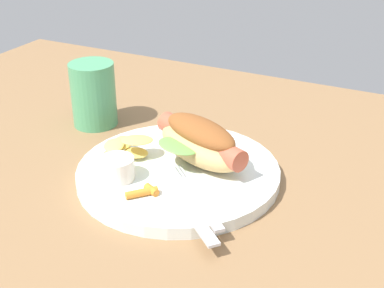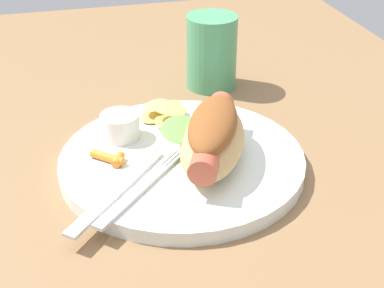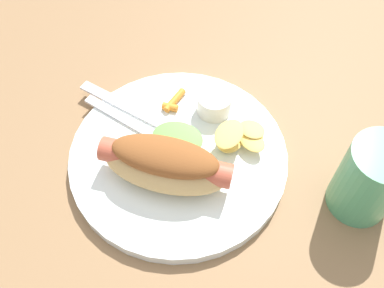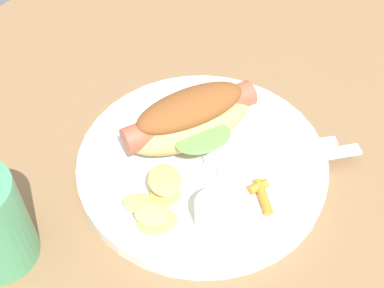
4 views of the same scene
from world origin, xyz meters
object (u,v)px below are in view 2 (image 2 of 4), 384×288
(knife, at_px, (118,190))
(carrot_garnish, at_px, (111,158))
(hot_dog, at_px, (212,136))
(plate, at_px, (183,163))
(fork, at_px, (140,189))
(sauce_ramekin, at_px, (120,126))
(drinking_cup, at_px, (212,52))
(chips_pile, at_px, (163,112))

(knife, bearing_deg, carrot_garnish, 39.84)
(carrot_garnish, bearing_deg, hot_dog, -102.36)
(plate, relative_size, carrot_garnish, 7.29)
(plate, relative_size, knife, 1.69)
(fork, xyz_separation_m, carrot_garnish, (0.06, 0.02, 0.00))
(hot_dog, bearing_deg, sauce_ramekin, 73.95)
(knife, xyz_separation_m, drinking_cup, (0.25, -0.17, 0.03))
(plate, height_order, knife, knife)
(sauce_ramekin, distance_m, chips_pile, 0.06)
(sauce_ramekin, bearing_deg, drinking_cup, -46.50)
(knife, bearing_deg, hot_dog, -31.30)
(chips_pile, bearing_deg, sauce_ramekin, 112.80)
(plate, xyz_separation_m, knife, (-0.05, 0.08, 0.01))
(sauce_ramekin, relative_size, fork, 0.38)
(chips_pile, distance_m, carrot_garnish, 0.10)
(hot_dog, distance_m, carrot_garnish, 0.11)
(fork, bearing_deg, hot_dog, -22.92)
(fork, relative_size, knife, 0.73)
(hot_dog, bearing_deg, carrot_garnish, 101.77)
(plate, height_order, chips_pile, chips_pile)
(sauce_ramekin, xyz_separation_m, fork, (-0.11, -0.00, -0.01))
(hot_dog, xyz_separation_m, chips_pile, (0.10, 0.03, -0.02))
(knife, xyz_separation_m, chips_pile, (0.13, -0.07, 0.01))
(sauce_ramekin, distance_m, drinking_cup, 0.21)
(sauce_ramekin, bearing_deg, knife, 169.88)
(sauce_ramekin, bearing_deg, fork, -178.55)
(fork, distance_m, drinking_cup, 0.29)
(fork, relative_size, carrot_garnish, 3.16)
(plate, height_order, fork, fork)
(fork, xyz_separation_m, knife, (0.00, 0.02, -0.00))
(carrot_garnish, bearing_deg, drinking_cup, -41.00)
(plate, relative_size, fork, 2.31)
(plate, bearing_deg, hot_dog, -113.83)
(knife, distance_m, carrot_garnish, 0.06)
(carrot_garnish, bearing_deg, sauce_ramekin, -19.42)
(knife, bearing_deg, drinking_cup, 7.08)
(plate, distance_m, drinking_cup, 0.22)
(drinking_cup, bearing_deg, sauce_ramekin, 133.50)
(hot_dog, relative_size, fork, 1.37)
(hot_dog, xyz_separation_m, sauce_ramekin, (0.07, 0.09, -0.02))
(fork, height_order, drinking_cup, drinking_cup)
(fork, bearing_deg, chips_pile, 22.19)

